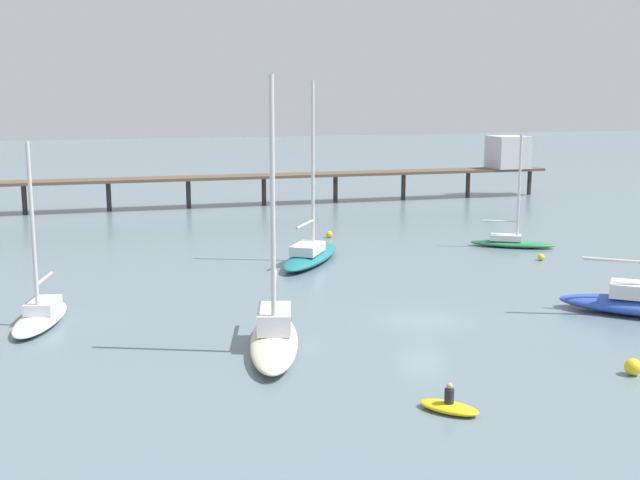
% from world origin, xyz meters
% --- Properties ---
extents(ground_plane, '(400.00, 400.00, 0.00)m').
position_xyz_m(ground_plane, '(0.00, 0.00, 0.00)').
color(ground_plane, slate).
extents(pier, '(76.38, 6.93, 7.13)m').
position_xyz_m(pier, '(14.33, 47.02, 3.95)').
color(pier, brown).
rests_on(pier, ground_plane).
extents(sailboat_teal, '(7.81, 9.46, 12.78)m').
position_xyz_m(sailboat_teal, '(-0.91, 16.13, 0.71)').
color(sailboat_teal, '#1E727A').
rests_on(sailboat_teal, ground_plane).
extents(sailboat_white, '(3.83, 7.25, 9.48)m').
position_xyz_m(sailboat_white, '(-19.08, 5.97, 0.57)').
color(sailboat_white, white).
rests_on(sailboat_white, ground_plane).
extents(sailboat_green, '(6.41, 5.10, 8.89)m').
position_xyz_m(sailboat_green, '(15.98, 16.68, 0.55)').
color(sailboat_green, '#287F4C').
rests_on(sailboat_green, ground_plane).
extents(sailboat_cream, '(4.78, 9.43, 12.59)m').
position_xyz_m(sailboat_cream, '(-8.76, -2.12, 0.79)').
color(sailboat_cream, beige).
rests_on(sailboat_cream, ground_plane).
extents(dinghy_yellow, '(2.29, 2.51, 1.14)m').
position_xyz_m(dinghy_yellow, '(-4.66, -11.57, 0.22)').
color(dinghy_yellow, yellow).
rests_on(dinghy_yellow, ground_plane).
extents(mooring_buoy_far, '(0.50, 0.50, 0.50)m').
position_xyz_m(mooring_buoy_far, '(15.10, 11.39, 0.25)').
color(mooring_buoy_far, yellow).
rests_on(mooring_buoy_far, ground_plane).
extents(mooring_buoy_mid, '(0.55, 0.55, 0.55)m').
position_xyz_m(mooring_buoy_mid, '(3.85, 25.41, 0.28)').
color(mooring_buoy_mid, yellow).
rests_on(mooring_buoy_mid, ground_plane).
extents(mooring_buoy_near, '(0.73, 0.73, 0.73)m').
position_xyz_m(mooring_buoy_near, '(4.62, -10.54, 0.36)').
color(mooring_buoy_near, yellow).
rests_on(mooring_buoy_near, ground_plane).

